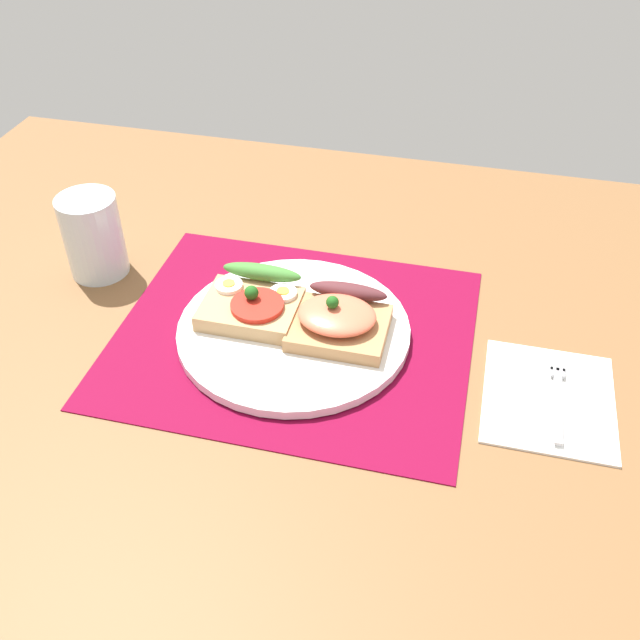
# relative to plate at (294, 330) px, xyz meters

# --- Properties ---
(ground_plane) EXTENTS (1.20, 0.90, 0.03)m
(ground_plane) POSITION_rel_plate_xyz_m (0.00, 0.00, -0.02)
(ground_plane) COLOR brown
(placemat) EXTENTS (0.39, 0.33, 0.00)m
(placemat) POSITION_rel_plate_xyz_m (0.00, 0.00, -0.01)
(placemat) COLOR maroon
(placemat) RESTS_ON ground_plane
(plate) EXTENTS (0.26, 0.26, 0.01)m
(plate) POSITION_rel_plate_xyz_m (0.00, 0.00, 0.00)
(plate) COLOR white
(plate) RESTS_ON placemat
(sandwich_egg_tomato) EXTENTS (0.11, 0.10, 0.04)m
(sandwich_egg_tomato) POSITION_rel_plate_xyz_m (-0.05, 0.01, 0.02)
(sandwich_egg_tomato) COLOR tan
(sandwich_egg_tomato) RESTS_ON plate
(sandwich_salmon) EXTENTS (0.10, 0.10, 0.05)m
(sandwich_salmon) POSITION_rel_plate_xyz_m (0.05, 0.00, 0.02)
(sandwich_salmon) COLOR #B38152
(sandwich_salmon) RESTS_ON plate
(napkin) EXTENTS (0.13, 0.15, 0.01)m
(napkin) POSITION_rel_plate_xyz_m (0.28, -0.03, -0.01)
(napkin) COLOR white
(napkin) RESTS_ON ground_plane
(fork) EXTENTS (0.02, 0.13, 0.00)m
(fork) POSITION_rel_plate_xyz_m (0.28, -0.03, -0.00)
(fork) COLOR #B7B7BC
(fork) RESTS_ON napkin
(drinking_glass) EXTENTS (0.07, 0.07, 0.10)m
(drinking_glass) POSITION_rel_plate_xyz_m (-0.27, 0.06, 0.04)
(drinking_glass) COLOR silver
(drinking_glass) RESTS_ON ground_plane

